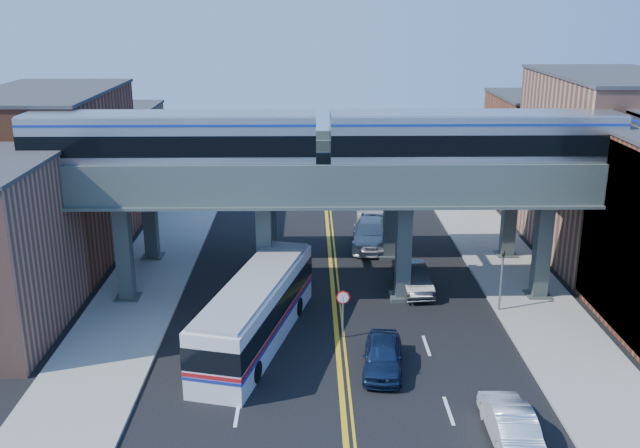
# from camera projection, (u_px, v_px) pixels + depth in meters

# --- Properties ---
(ground) EXTENTS (120.00, 120.00, 0.00)m
(ground) POSITION_uv_depth(u_px,v_px,m) (339.00, 366.00, 34.10)
(ground) COLOR black
(ground) RESTS_ON ground
(sidewalk_west) EXTENTS (5.00, 70.00, 0.16)m
(sidewalk_west) POSITION_uv_depth(u_px,v_px,m) (144.00, 286.00, 43.44)
(sidewalk_west) COLOR gray
(sidewalk_west) RESTS_ON ground
(sidewalk_east) EXTENTS (5.00, 70.00, 0.16)m
(sidewalk_east) POSITION_uv_depth(u_px,v_px,m) (519.00, 284.00, 43.78)
(sidewalk_east) COLOR gray
(sidewalk_east) RESTS_ON ground
(building_west_b) EXTENTS (8.00, 14.00, 11.00)m
(building_west_b) POSITION_uv_depth(u_px,v_px,m) (53.00, 177.00, 47.43)
(building_west_b) COLOR brown
(building_west_b) RESTS_ON ground
(building_west_c) EXTENTS (8.00, 10.00, 8.00)m
(building_west_c) POSITION_uv_depth(u_px,v_px,m) (107.00, 158.00, 60.28)
(building_west_c) COLOR #9A6450
(building_west_c) RESTS_ON ground
(building_east_b) EXTENTS (8.00, 14.00, 12.00)m
(building_east_b) POSITION_uv_depth(u_px,v_px,m) (605.00, 167.00, 47.83)
(building_east_b) COLOR #9A6450
(building_east_b) RESTS_ON ground
(building_east_c) EXTENTS (8.00, 10.00, 9.00)m
(building_east_c) POSITION_uv_depth(u_px,v_px,m) (542.00, 150.00, 60.68)
(building_east_c) COLOR brown
(building_east_c) RESTS_ON ground
(mural_panel) EXTENTS (0.10, 9.50, 9.50)m
(mural_panel) POSITION_uv_depth(u_px,v_px,m) (619.00, 243.00, 36.71)
(mural_panel) COLOR teal
(mural_panel) RESTS_ON ground
(elevated_viaduct_near) EXTENTS (52.00, 3.60, 7.40)m
(elevated_viaduct_near) POSITION_uv_depth(u_px,v_px,m) (334.00, 192.00, 39.79)
(elevated_viaduct_near) COLOR #424C49
(elevated_viaduct_near) RESTS_ON ground
(elevated_viaduct_far) EXTENTS (52.00, 3.60, 7.40)m
(elevated_viaduct_far) POSITION_uv_depth(u_px,v_px,m) (331.00, 165.00, 46.46)
(elevated_viaduct_far) COLOR #424C49
(elevated_viaduct_far) RESTS_ON ground
(transit_train) EXTENTS (48.87, 3.07, 3.57)m
(transit_train) POSITION_uv_depth(u_px,v_px,m) (474.00, 141.00, 39.04)
(transit_train) COLOR black
(transit_train) RESTS_ON elevated_viaduct_near
(stop_sign) EXTENTS (0.76, 0.09, 2.63)m
(stop_sign) POSITION_uv_depth(u_px,v_px,m) (343.00, 306.00, 36.44)
(stop_sign) COLOR slate
(stop_sign) RESTS_ON ground
(traffic_signal) EXTENTS (0.15, 0.18, 4.10)m
(traffic_signal) POSITION_uv_depth(u_px,v_px,m) (502.00, 274.00, 39.27)
(traffic_signal) COLOR slate
(traffic_signal) RESTS_ON ground
(transit_bus) EXTENTS (5.71, 12.74, 3.20)m
(transit_bus) POSITION_uv_depth(u_px,v_px,m) (256.00, 311.00, 36.11)
(transit_bus) COLOR silver
(transit_bus) RESTS_ON ground
(car_lane_a) EXTENTS (2.36, 4.70, 1.54)m
(car_lane_a) POSITION_uv_depth(u_px,v_px,m) (383.00, 356.00, 33.46)
(car_lane_a) COLOR #101E3C
(car_lane_a) RESTS_ON ground
(car_lane_b) EXTENTS (2.07, 4.92, 1.58)m
(car_lane_b) POSITION_uv_depth(u_px,v_px,m) (413.00, 278.00, 42.73)
(car_lane_b) COLOR #2B2B2D
(car_lane_b) RESTS_ON ground
(car_lane_c) EXTENTS (2.85, 5.50, 1.48)m
(car_lane_c) POSITION_uv_depth(u_px,v_px,m) (373.00, 222.00, 53.68)
(car_lane_c) COLOR silver
(car_lane_c) RESTS_ON ground
(car_lane_d) EXTENTS (3.04, 6.36, 1.79)m
(car_lane_d) POSITION_uv_depth(u_px,v_px,m) (370.00, 234.00, 50.53)
(car_lane_d) COLOR silver
(car_lane_d) RESTS_ON ground
(car_parked_curb) EXTENTS (1.65, 4.61, 1.51)m
(car_parked_curb) POSITION_uv_depth(u_px,v_px,m) (509.00, 421.00, 28.26)
(car_parked_curb) COLOR silver
(car_parked_curb) RESTS_ON ground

